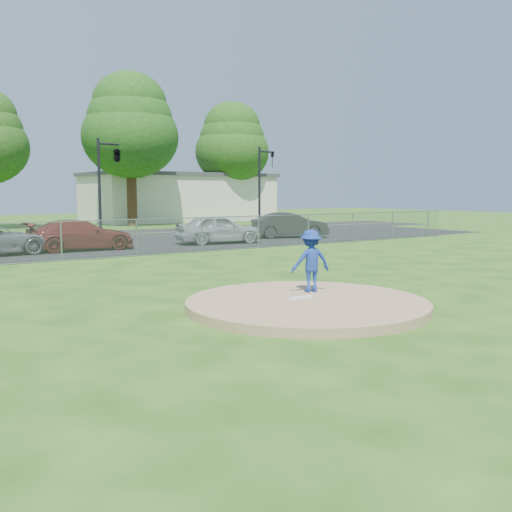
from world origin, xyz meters
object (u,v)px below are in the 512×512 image
at_px(commercial_building, 178,197).
at_px(parked_car_darkred, 81,235).
at_px(traffic_signal_center, 115,157).
at_px(traffic_signal_right, 262,181).
at_px(tree_right, 130,125).
at_px(tree_far_right, 232,143).
at_px(parked_car_charcoal, 290,225).
at_px(pitcher, 311,261).
at_px(parked_car_pearl, 219,229).

xyz_separation_m(commercial_building, parked_car_darkred, (-16.15, -22.38, -1.47)).
relative_size(traffic_signal_center, traffic_signal_right, 1.00).
bearing_deg(tree_right, traffic_signal_right, -62.36).
xyz_separation_m(tree_far_right, parked_car_charcoal, (-8.02, -18.93, -6.34)).
xyz_separation_m(pitcher, parked_car_pearl, (5.96, 14.35, -0.21)).
relative_size(pitcher, parked_car_charcoal, 0.35).
bearing_deg(parked_car_charcoal, pitcher, 165.41).
xyz_separation_m(tree_far_right, pitcher, (-19.26, -34.25, -6.11)).
xyz_separation_m(tree_right, traffic_signal_right, (5.24, -10.00, -4.29)).
relative_size(traffic_signal_center, parked_car_darkred, 1.19).
bearing_deg(tree_right, parked_car_darkred, -119.17).
bearing_deg(parked_car_darkred, traffic_signal_center, -29.89).
relative_size(traffic_signal_right, parked_car_pearl, 1.30).
bearing_deg(pitcher, parked_car_pearl, -97.24).
distance_m(commercial_building, tree_far_right, 7.00).
height_order(traffic_signal_right, parked_car_pearl, traffic_signal_right).
relative_size(commercial_building, parked_car_pearl, 3.81).
bearing_deg(traffic_signal_center, pitcher, -98.64).
relative_size(tree_right, traffic_signal_right, 2.08).
xyz_separation_m(traffic_signal_center, parked_car_darkred, (-4.11, -6.38, -3.92)).
bearing_deg(parked_car_charcoal, tree_right, 32.29).
relative_size(traffic_signal_center, pitcher, 3.74).
xyz_separation_m(tree_far_right, traffic_signal_right, (-5.76, -13.00, -3.70)).
relative_size(commercial_building, parked_car_charcoal, 3.80).
distance_m(tree_right, traffic_signal_right, 12.08).
height_order(traffic_signal_right, parked_car_darkred, traffic_signal_right).
distance_m(tree_far_right, parked_car_pearl, 24.75).
bearing_deg(parked_car_pearl, tree_far_right, -23.35).
relative_size(tree_right, parked_car_charcoal, 2.70).
relative_size(tree_far_right, pitcher, 7.17).
bearing_deg(parked_car_pearl, pitcher, 167.88).
xyz_separation_m(tree_right, parked_car_darkred, (-9.15, -16.38, -6.96)).
bearing_deg(pitcher, traffic_signal_center, -83.35).
bearing_deg(tree_right, commercial_building, 40.60).
height_order(tree_far_right, traffic_signal_center, tree_far_right).
bearing_deg(traffic_signal_center, commercial_building, 53.06).
relative_size(tree_far_right, traffic_signal_center, 1.92).
xyz_separation_m(pitcher, parked_car_charcoal, (11.24, 15.32, -0.23)).
xyz_separation_m(traffic_signal_center, parked_car_pearl, (2.73, -6.89, -3.87)).
bearing_deg(parked_car_pearl, traffic_signal_right, -37.14).
bearing_deg(parked_car_pearl, parked_car_charcoal, -69.20).
distance_m(tree_far_right, traffic_signal_right, 14.69).
bearing_deg(parked_car_darkred, parked_car_pearl, -91.37).
distance_m(traffic_signal_center, parked_car_charcoal, 10.70).
height_order(tree_right, tree_far_right, tree_right).
xyz_separation_m(traffic_signal_center, traffic_signal_right, (10.27, 0.00, -1.25)).
bearing_deg(parked_car_charcoal, traffic_signal_right, 0.87).
xyz_separation_m(commercial_building, tree_right, (-7.00, -6.00, 5.49)).
xyz_separation_m(traffic_signal_right, parked_car_pearl, (-7.54, -6.89, -2.62)).
distance_m(traffic_signal_center, parked_car_darkred, 8.55).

